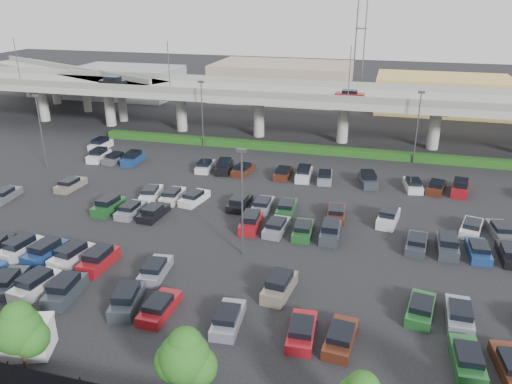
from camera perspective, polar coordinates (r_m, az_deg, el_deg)
ground at (r=54.03m, az=0.89°, el=-3.12°), size 280.00×280.00×0.00m
overpass at (r=81.91m, az=6.36°, el=10.63°), size 150.00×13.00×15.80m
on_ramp at (r=112.02m, az=-20.46°, el=12.41°), size 50.93×30.13×8.80m
hedge at (r=76.76m, az=5.52°, el=4.94°), size 66.00×1.60×1.10m
tree_row at (r=30.67m, az=-10.64°, el=-17.72°), size 65.07×3.66×5.94m
parked_cars at (r=50.10m, az=-1.02°, el=-4.45°), size 62.85×41.57×1.67m
light_poles at (r=54.60m, az=-2.76°, el=4.17°), size 66.90×48.38×10.30m
distant_buildings at (r=110.93m, az=15.40°, el=11.27°), size 138.00×24.00×9.00m
comm_tower at (r=121.93m, az=11.94°, el=18.11°), size 2.40×2.40×30.00m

